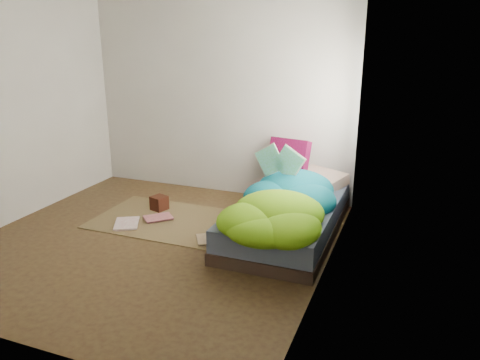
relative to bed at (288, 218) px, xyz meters
name	(u,v)px	position (x,y,z in m)	size (l,w,h in m)	color
ground	(153,242)	(-1.22, -0.72, -0.17)	(3.50, 3.50, 0.00)	#3C2517
room_walls	(144,80)	(-1.21, -0.71, 1.46)	(3.54, 3.54, 2.62)	beige
bed	(288,218)	(0.00, 0.00, 0.00)	(1.00, 2.00, 0.34)	#3B2A20
duvet	(283,194)	(0.00, -0.22, 0.34)	(0.96, 1.84, 0.34)	navy
rug	(167,220)	(-1.37, -0.17, -0.16)	(1.60, 1.10, 0.01)	brown
pillow_floral	(321,179)	(0.19, 0.76, 0.23)	(0.56, 0.35, 0.12)	beige
pillow_magenta	(288,159)	(-0.24, 0.84, 0.41)	(0.48, 0.15, 0.48)	#49041D
open_book	(279,152)	(-0.17, 0.19, 0.65)	(0.46, 0.10, 0.28)	#2D8B38
wooden_box	(159,203)	(-1.61, 0.08, -0.07)	(0.17, 0.17, 0.17)	#37160C
floor_book_a	(115,224)	(-1.82, -0.53, -0.14)	(0.26, 0.35, 0.03)	white
floor_book_b	(156,214)	(-1.55, -0.11, -0.14)	(0.23, 0.31, 0.03)	#D67C82
floor_book_c	(197,240)	(-0.79, -0.57, -0.15)	(0.20, 0.27, 0.02)	tan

